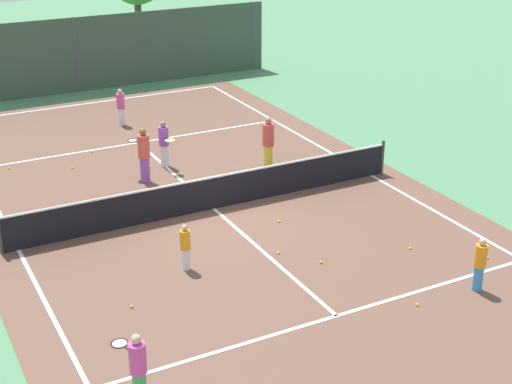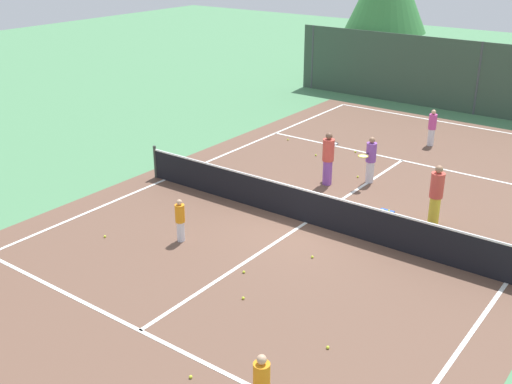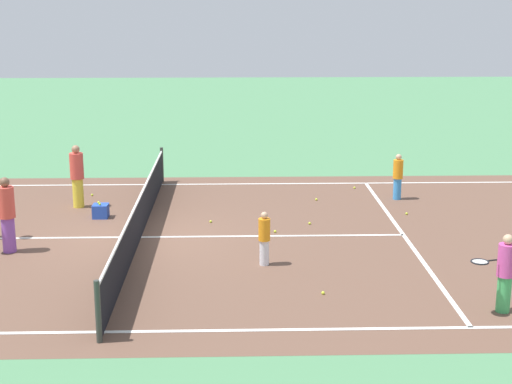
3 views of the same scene
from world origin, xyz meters
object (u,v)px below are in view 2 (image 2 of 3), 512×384
player_3 (432,127)px  tennis_ball_5 (288,140)px  tennis_ball_11 (355,152)px  player_4 (371,159)px  ball_crate (385,218)px  player_6 (180,220)px  tennis_ball_1 (105,236)px  player_0 (328,158)px  tennis_ball_3 (328,347)px  player_5 (436,194)px  tennis_ball_6 (316,155)px  tennis_ball_7 (475,236)px  tennis_ball_10 (244,272)px  tennis_ball_2 (312,257)px  tennis_ball_12 (358,177)px  tennis_ball_0 (191,377)px  tennis_ball_8 (243,298)px

player_3 → tennis_ball_5: player_3 is taller
tennis_ball_5 → tennis_ball_11: size_ratio=1.00×
player_4 → ball_crate: (1.78, -2.56, -0.61)m
player_6 → tennis_ball_1: player_6 is taller
player_0 → tennis_ball_3: 8.74m
player_0 → player_5: player_5 is taller
player_4 → tennis_ball_6: (-2.75, 1.18, -0.76)m
player_0 → tennis_ball_7: size_ratio=26.38×
player_0 → player_6: size_ratio=1.46×
ball_crate → tennis_ball_1: ball_crate is taller
tennis_ball_7 → tennis_ball_10: 6.44m
tennis_ball_1 → tennis_ball_7: bearing=36.5°
ball_crate → tennis_ball_5: 7.88m
tennis_ball_5 → player_3: bearing=29.9°
player_4 → tennis_ball_7: player_4 is taller
ball_crate → tennis_ball_11: bearing=125.7°
tennis_ball_10 → tennis_ball_11: bearing=102.2°
tennis_ball_2 → tennis_ball_12: (-1.70, 5.62, 0.00)m
player_5 → tennis_ball_11: 6.26m
tennis_ball_10 → tennis_ball_12: (-0.77, 7.23, 0.00)m
player_3 → tennis_ball_10: size_ratio=21.28×
ball_crate → tennis_ball_0: 8.13m
tennis_ball_6 → tennis_ball_10: bearing=-69.9°
player_5 → tennis_ball_12: player_5 is taller
tennis_ball_0 → tennis_ball_3: size_ratio=1.00×
player_5 → tennis_ball_11: player_5 is taller
tennis_ball_2 → tennis_ball_6: same height
tennis_ball_0 → tennis_ball_11: size_ratio=1.00×
ball_crate → tennis_ball_10: size_ratio=6.45×
tennis_ball_11 → tennis_ball_3: bearing=-64.5°
player_5 → ball_crate: size_ratio=4.09×
tennis_ball_0 → player_4: bearing=99.7°
tennis_ball_10 → tennis_ball_12: bearing=96.1°
player_6 → tennis_ball_5: (-2.50, 8.82, -0.58)m
player_5 → tennis_ball_7: bearing=-6.7°
player_6 → tennis_ball_12: (1.60, 6.87, -0.58)m
player_3 → tennis_ball_6: 4.69m
tennis_ball_7 → tennis_ball_11: size_ratio=1.00×
tennis_ball_8 → tennis_ball_5: bearing=118.8°
player_0 → tennis_ball_0: (2.84, -9.74, -0.86)m
tennis_ball_1 → tennis_ball_6: 9.05m
player_0 → tennis_ball_6: player_0 is taller
player_5 → tennis_ball_11: (-4.63, 4.13, -0.86)m
player_3 → tennis_ball_1: (-3.99, -12.62, -0.69)m
player_4 → tennis_ball_10: size_ratio=23.32×
player_6 → tennis_ball_2: bearing=20.8°
tennis_ball_0 → tennis_ball_5: 14.30m
tennis_ball_2 → tennis_ball_1: bearing=-155.3°
tennis_ball_5 → tennis_ball_8: bearing=-61.2°
player_4 → tennis_ball_8: 8.10m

